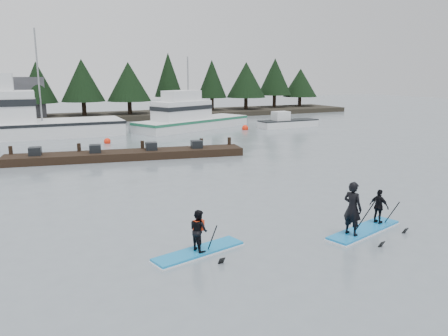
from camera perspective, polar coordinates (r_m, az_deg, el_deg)
name	(u,v)px	position (r m, az deg, el deg)	size (l,w,h in m)	color
ground	(300,232)	(15.36, 9.94, -8.29)	(160.00, 160.00, 0.00)	slate
far_shore	(92,117)	(54.50, -16.88, 6.37)	(70.00, 8.00, 0.60)	#2D281E
treeline	(92,120)	(54.53, -16.87, 6.05)	(60.00, 4.00, 8.00)	black
fishing_boat_large	(5,129)	(41.35, -26.64, 4.58)	(18.28, 5.63, 10.17)	white
fishing_boat_medium	(191,123)	(43.58, -4.39, 5.83)	(13.02, 8.17, 7.76)	white
skiff	(288,124)	(45.31, 8.38, 5.77)	(6.31, 1.89, 0.74)	white
floating_dock	(128,155)	(28.64, -12.42, 1.68)	(14.86, 1.98, 0.50)	black
buoy_b	(107,143)	(35.49, -14.99, 3.14)	(0.53, 0.53, 0.53)	#FF270C
buoy_c	(245,130)	(42.75, 2.77, 5.01)	(0.61, 0.61, 0.61)	#FF270C
paddleboard_solo	(199,238)	(13.30, -3.32, -9.15)	(3.05, 1.38, 1.84)	#1480C1
paddleboard_duo	(363,214)	(15.58, 17.66, -5.77)	(3.41, 1.66, 2.39)	#157CC6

